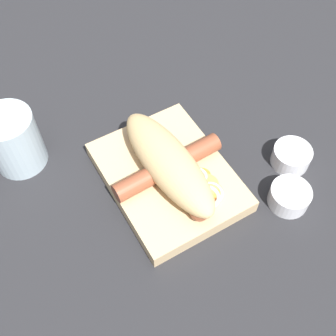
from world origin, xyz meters
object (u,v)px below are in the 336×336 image
condiment_cup_far (291,157)px  drink_glass (14,141)px  bread_roll (170,165)px  sausage (166,167)px  condiment_cup_near (289,197)px  food_tray (168,177)px

condiment_cup_far → drink_glass: (-0.20, -0.34, 0.03)m
bread_roll → drink_glass: size_ratio=2.20×
condiment_cup_far → sausage: bearing=-109.7°
bread_roll → condiment_cup_near: bearing=49.5°
food_tray → condiment_cup_far: (0.06, 0.17, 0.00)m
food_tray → condiment_cup_near: (0.11, 0.13, 0.00)m
food_tray → condiment_cup_far: 0.18m
sausage → drink_glass: drink_glass is taller
food_tray → bread_roll: size_ratio=1.03×
food_tray → drink_glass: (-0.14, -0.17, 0.03)m
food_tray → sausage: size_ratio=1.09×
food_tray → bread_roll: 0.04m
condiment_cup_near → sausage: bearing=-131.5°
bread_roll → sausage: size_ratio=1.06×
bread_roll → condiment_cup_near: size_ratio=3.58×
food_tray → bread_roll: bearing=-3.0°
food_tray → bread_roll: bread_roll is taller
bread_roll → condiment_cup_far: bearing=71.9°
sausage → food_tray: bearing=67.1°
bread_roll → food_tray: bearing=177.0°
bread_roll → drink_glass: 0.22m
drink_glass → condiment_cup_near: bearing=48.9°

